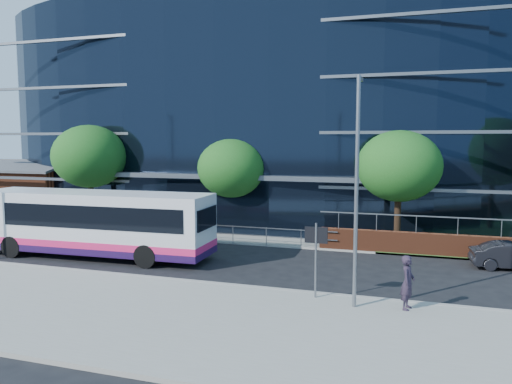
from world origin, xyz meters
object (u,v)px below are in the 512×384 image
(tree_far_a, at_px, (90,157))
(tree_far_c, at_px, (399,166))
(brick_pavilion, at_px, (32,189))
(streetlight_east, at_px, (357,185))
(street_sign, at_px, (316,244))
(pedestrian, at_px, (408,282))
(city_bus, at_px, (96,223))
(tree_far_b, at_px, (232,168))

(tree_far_a, distance_m, tree_far_c, 20.00)
(brick_pavilion, distance_m, streetlight_east, 32.19)
(brick_pavilion, xyz_separation_m, street_sign, (26.50, -15.09, 0.21))
(tree_far_c, height_order, pedestrian, tree_far_c)
(city_bus, relative_size, pedestrian, 6.58)
(brick_pavilion, distance_m, tree_far_a, 10.48)
(tree_far_a, height_order, tree_far_c, tree_far_a)
(tree_far_a, bearing_deg, city_bus, -52.30)
(tree_far_b, bearing_deg, city_bus, -120.58)
(tree_far_a, xyz_separation_m, tree_far_c, (20.00, 0.00, -0.33))
(tree_far_b, bearing_deg, street_sign, -55.92)
(streetlight_east, xyz_separation_m, pedestrian, (1.77, 0.30, -3.35))
(tree_far_c, relative_size, city_bus, 0.52)
(tree_far_b, xyz_separation_m, tree_far_c, (10.00, -0.50, 0.33))
(street_sign, relative_size, tree_far_c, 0.43)
(tree_far_c, height_order, city_bus, tree_far_c)
(brick_pavilion, bearing_deg, streetlight_east, -29.24)
(tree_far_b, distance_m, pedestrian, 15.97)
(tree_far_c, bearing_deg, street_sign, -103.29)
(street_sign, height_order, streetlight_east, streetlight_east)
(brick_pavilion, bearing_deg, city_bus, -38.69)
(brick_pavilion, distance_m, city_bus, 18.58)
(brick_pavilion, bearing_deg, tree_far_b, -11.88)
(brick_pavilion, distance_m, tree_far_b, 19.55)
(tree_far_a, distance_m, pedestrian, 23.75)
(city_bus, distance_m, pedestrian, 15.74)
(streetlight_east, bearing_deg, pedestrian, 9.48)
(tree_far_a, distance_m, streetlight_east, 22.05)
(streetlight_east, xyz_separation_m, city_bus, (-13.50, 4.06, -2.67))
(brick_pavilion, distance_m, tree_far_c, 29.46)
(tree_far_a, bearing_deg, pedestrian, -27.65)
(brick_pavilion, relative_size, tree_far_c, 1.32)
(tree_far_c, bearing_deg, tree_far_a, 180.00)
(city_bus, xyz_separation_m, pedestrian, (15.27, -3.76, -0.68))
(pedestrian, bearing_deg, tree_far_b, 54.13)
(street_sign, bearing_deg, brick_pavilion, 150.35)
(street_sign, relative_size, tree_far_a, 0.40)
(tree_far_a, relative_size, streetlight_east, 0.87)
(city_bus, height_order, pedestrian, city_bus)
(city_bus, bearing_deg, street_sign, -18.13)
(tree_far_c, distance_m, streetlight_east, 11.22)
(brick_pavilion, xyz_separation_m, tree_far_c, (29.00, -4.50, 2.60))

